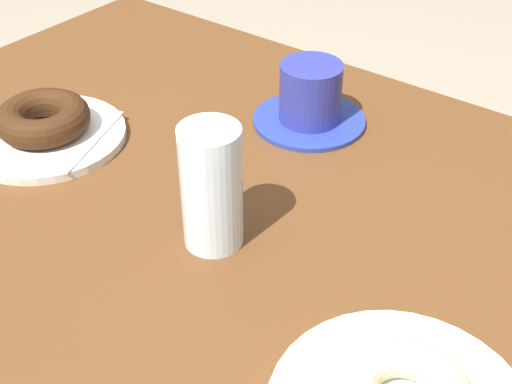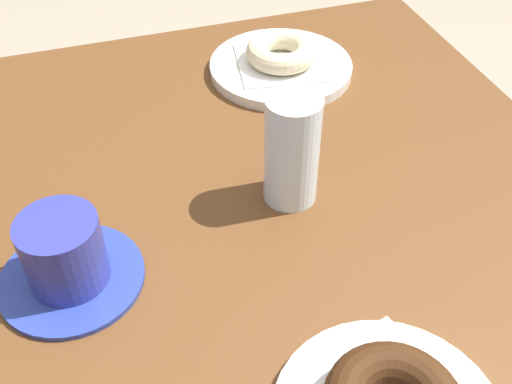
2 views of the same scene
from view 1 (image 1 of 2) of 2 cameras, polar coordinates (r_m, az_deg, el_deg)
table at (r=0.82m, az=-5.43°, el=-6.55°), size 0.98×0.78×0.73m
plate_chocolate_ring at (r=0.88m, az=-17.08°, el=4.46°), size 0.19×0.19×0.01m
napkin_chocolate_ring at (r=0.88m, az=-17.16°, el=4.83°), size 0.18×0.18×0.00m
donut_chocolate_ring at (r=0.87m, az=-17.39°, el=5.93°), size 0.11×0.11×0.04m
water_glass at (r=0.66m, az=-3.73°, el=0.38°), size 0.06×0.06×0.13m
coffee_cup at (r=0.87m, az=4.55°, el=7.88°), size 0.14×0.14×0.08m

